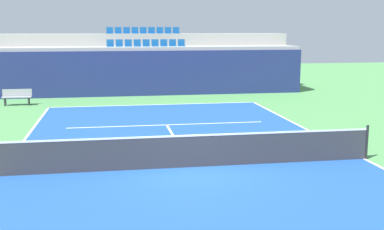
% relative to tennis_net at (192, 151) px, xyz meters
% --- Properties ---
extents(ground_plane, '(80.00, 80.00, 0.00)m').
position_rel_tennis_net_xyz_m(ground_plane, '(0.00, 0.00, -0.51)').
color(ground_plane, '#4C8C4C').
extents(court_surface, '(11.00, 24.00, 0.01)m').
position_rel_tennis_net_xyz_m(court_surface, '(0.00, 0.00, -0.50)').
color(court_surface, '#1E4C99').
rests_on(court_surface, ground_plane).
extents(baseline_far, '(11.00, 0.10, 0.00)m').
position_rel_tennis_net_xyz_m(baseline_far, '(0.00, 11.95, -0.50)').
color(baseline_far, white).
rests_on(baseline_far, court_surface).
extents(sideline_right, '(0.10, 24.00, 0.00)m').
position_rel_tennis_net_xyz_m(sideline_right, '(5.45, 0.00, -0.50)').
color(sideline_right, white).
rests_on(sideline_right, court_surface).
extents(service_line_far, '(8.26, 0.10, 0.00)m').
position_rel_tennis_net_xyz_m(service_line_far, '(0.00, 6.40, -0.50)').
color(service_line_far, white).
rests_on(service_line_far, court_surface).
extents(centre_service_line, '(0.10, 6.40, 0.00)m').
position_rel_tennis_net_xyz_m(centre_service_line, '(0.00, 3.20, -0.50)').
color(centre_service_line, white).
rests_on(centre_service_line, court_surface).
extents(back_wall, '(19.16, 0.30, 2.69)m').
position_rel_tennis_net_xyz_m(back_wall, '(0.00, 15.67, 0.84)').
color(back_wall, navy).
rests_on(back_wall, ground_plane).
extents(stands_tier_lower, '(19.16, 2.40, 2.90)m').
position_rel_tennis_net_xyz_m(stands_tier_lower, '(0.00, 17.02, 0.94)').
color(stands_tier_lower, '#9E9E99').
rests_on(stands_tier_lower, ground_plane).
extents(stands_tier_upper, '(19.16, 2.40, 3.67)m').
position_rel_tennis_net_xyz_m(stands_tier_upper, '(0.00, 19.42, 1.32)').
color(stands_tier_upper, '#9E9E99').
rests_on(stands_tier_upper, ground_plane).
extents(seating_row_lower, '(4.89, 0.44, 0.44)m').
position_rel_tennis_net_xyz_m(seating_row_lower, '(0.00, 17.11, 2.52)').
color(seating_row_lower, '#145193').
rests_on(seating_row_lower, stands_tier_lower).
extents(seating_row_upper, '(4.89, 0.44, 0.44)m').
position_rel_tennis_net_xyz_m(seating_row_upper, '(0.00, 19.51, 3.28)').
color(seating_row_upper, '#145193').
rests_on(seating_row_upper, stands_tier_upper).
extents(tennis_net, '(11.08, 0.08, 1.07)m').
position_rel_tennis_net_xyz_m(tennis_net, '(0.00, 0.00, 0.00)').
color(tennis_net, black).
rests_on(tennis_net, court_surface).
extents(player_bench, '(1.50, 0.40, 0.85)m').
position_rel_tennis_net_xyz_m(player_bench, '(-7.18, 13.06, -0.00)').
color(player_bench, '#99999E').
rests_on(player_bench, ground_plane).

